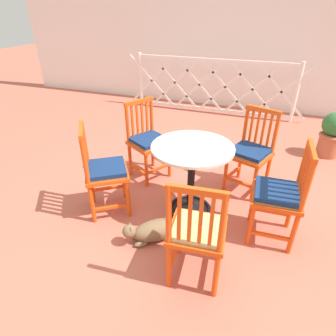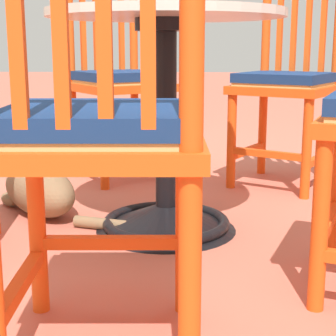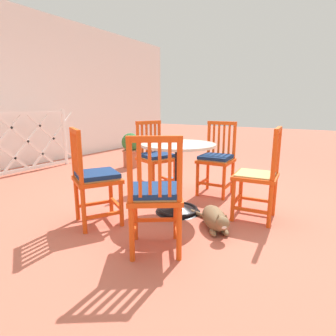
% 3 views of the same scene
% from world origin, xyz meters
% --- Properties ---
extents(ground_plane, '(24.00, 24.00, 0.00)m').
position_xyz_m(ground_plane, '(0.00, 0.00, 0.00)').
color(ground_plane, '#BC604C').
extents(building_wall_backdrop, '(10.00, 0.20, 2.80)m').
position_xyz_m(building_wall_backdrop, '(0.00, 3.75, 1.40)').
color(building_wall_backdrop, white).
rests_on(building_wall_backdrop, ground_plane).
extents(lattice_fence_panel, '(3.40, 0.06, 1.04)m').
position_xyz_m(lattice_fence_panel, '(-0.51, 3.13, 0.52)').
color(lattice_fence_panel, white).
rests_on(lattice_fence_panel, ground_plane).
extents(cafe_table, '(0.76, 0.76, 0.73)m').
position_xyz_m(cafe_table, '(-0.02, 0.07, 0.28)').
color(cafe_table, black).
rests_on(cafe_table, ground_plane).
extents(orange_chair_by_planter, '(0.55, 0.55, 0.91)m').
position_xyz_m(orange_chair_by_planter, '(-0.70, 0.58, 0.45)').
color(orange_chair_by_planter, '#E04C14').
rests_on(orange_chair_by_planter, ground_plane).
extents(orange_chair_at_corner, '(0.56, 0.56, 0.91)m').
position_xyz_m(orange_chair_at_corner, '(-0.82, -0.19, 0.45)').
color(orange_chair_at_corner, '#E04C14').
rests_on(orange_chair_at_corner, ground_plane).
extents(orange_chair_near_fence, '(0.44, 0.44, 0.91)m').
position_xyz_m(orange_chair_near_fence, '(0.23, -0.68, 0.43)').
color(orange_chair_near_fence, '#E04C14').
rests_on(orange_chair_near_fence, ground_plane).
extents(orange_chair_facing_out, '(0.42, 0.42, 0.91)m').
position_xyz_m(orange_chair_facing_out, '(0.77, -0.02, 0.45)').
color(orange_chair_facing_out, '#E04C14').
rests_on(orange_chair_facing_out, ground_plane).
extents(orange_chair_tucked_in, '(0.51, 0.51, 0.91)m').
position_xyz_m(orange_chair_tucked_in, '(0.46, 0.69, 0.45)').
color(orange_chair_tucked_in, '#E04C14').
rests_on(orange_chair_tucked_in, ground_plane).
extents(tabby_cat, '(0.50, 0.60, 0.23)m').
position_xyz_m(tabby_cat, '(-0.22, -0.43, 0.10)').
color(tabby_cat, brown).
rests_on(tabby_cat, ground_plane).
extents(terracotta_planter, '(0.32, 0.32, 0.62)m').
position_xyz_m(terracotta_planter, '(1.42, 1.91, 0.33)').
color(terracotta_planter, '#B25B3D').
rests_on(terracotta_planter, ground_plane).
extents(pet_water_bowl, '(0.17, 0.17, 0.05)m').
position_xyz_m(pet_water_bowl, '(0.96, 0.79, 0.03)').
color(pet_water_bowl, teal).
rests_on(pet_water_bowl, ground_plane).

